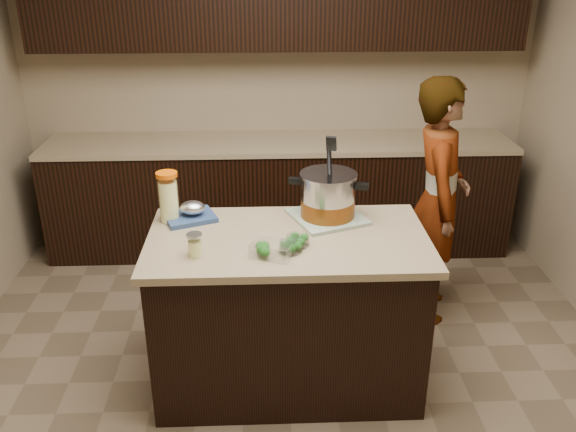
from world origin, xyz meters
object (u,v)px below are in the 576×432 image
(island, at_px, (288,311))
(lemonade_pitcher, at_px, (169,199))
(stock_pot, at_px, (328,198))
(person, at_px, (438,201))

(island, distance_m, lemonade_pitcher, 0.89)
(lemonade_pitcher, bearing_deg, island, -19.96)
(stock_pot, relative_size, lemonade_pitcher, 1.60)
(lemonade_pitcher, bearing_deg, stock_pot, -0.41)
(stock_pot, relative_size, person, 0.28)
(island, height_order, stock_pot, stock_pot)
(lemonade_pitcher, xyz_separation_m, person, (1.62, 0.47, -0.24))
(island, xyz_separation_m, stock_pot, (0.23, 0.22, 0.57))
(island, distance_m, stock_pot, 0.65)
(person, bearing_deg, island, 136.63)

